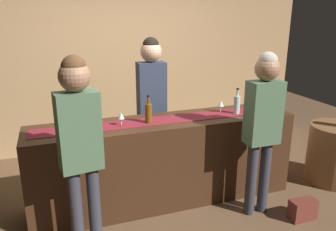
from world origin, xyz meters
TOP-DOWN VIEW (x-y plane):
  - ground_plane at (0.00, 0.00)m, footprint 10.00×10.00m
  - back_wall at (0.00, 1.90)m, footprint 6.00×0.12m
  - bar_counter at (0.00, 0.00)m, footprint 2.92×0.60m
  - counter_runner_cloth at (0.00, 0.00)m, footprint 2.78×0.28m
  - wine_bottle_amber at (-0.19, -0.04)m, footprint 0.07×0.07m
  - wine_bottle_clear at (0.85, -0.05)m, footprint 0.07×0.07m
  - wine_glass_near_customer at (-0.73, 0.06)m, footprint 0.07×0.07m
  - wine_glass_mid_counter at (0.70, 0.06)m, footprint 0.07×0.07m
  - wine_glass_far_end at (-0.48, -0.03)m, footprint 0.07×0.07m
  - bartender at (0.03, 0.58)m, footprint 0.34×0.25m
  - customer_sipping at (0.84, -0.57)m, footprint 0.34×0.24m
  - customer_browsing at (-0.95, -0.61)m, footprint 0.37×0.25m
  - round_side_table at (2.19, -0.28)m, footprint 0.68×0.68m
  - handbag at (1.23, -0.85)m, footprint 0.28×0.14m

SIDE VIEW (x-z plane):
  - ground_plane at x=0.00m, z-range 0.00..0.00m
  - handbag at x=1.23m, z-range 0.00..0.22m
  - round_side_table at x=2.19m, z-range 0.00..0.74m
  - bar_counter at x=0.00m, z-range 0.00..0.97m
  - counter_runner_cloth at x=0.00m, z-range 0.97..0.97m
  - wine_glass_near_customer at x=-0.73m, z-range 1.00..1.14m
  - wine_glass_mid_counter at x=0.70m, z-range 1.00..1.14m
  - wine_glass_far_end at x=-0.48m, z-range 1.00..1.14m
  - customer_sipping at x=0.84m, z-range 0.21..1.94m
  - wine_bottle_amber at x=-0.19m, z-range 0.93..1.23m
  - wine_bottle_clear at x=0.85m, z-range 0.93..1.23m
  - customer_browsing at x=-0.95m, z-range 0.22..2.00m
  - bartender at x=0.03m, z-range 0.23..2.04m
  - back_wall at x=0.00m, z-range 0.00..2.90m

